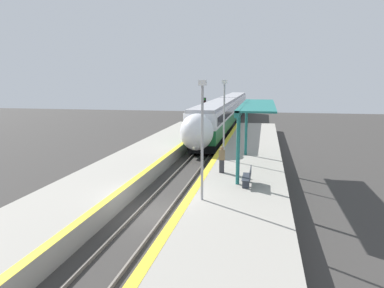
{
  "coord_description": "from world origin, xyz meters",
  "views": [
    {
      "loc": [
        5.25,
        -16.71,
        6.42
      ],
      "look_at": [
        0.57,
        7.13,
        2.26
      ],
      "focal_mm": 35.0,
      "sensor_mm": 36.0,
      "label": 1
    }
  ],
  "objects_px": {
    "platform_bench": "(248,176)",
    "person_waiting": "(222,159)",
    "train": "(226,111)",
    "lamppost_mid": "(224,115)",
    "railway_signal": "(205,111)",
    "lamppost_near": "(202,133)"
  },
  "relations": [
    {
      "from": "person_waiting",
      "to": "train",
      "type": "bearing_deg",
      "value": 95.45
    },
    {
      "from": "train",
      "to": "person_waiting",
      "type": "distance_m",
      "value": 29.33
    },
    {
      "from": "lamppost_mid",
      "to": "person_waiting",
      "type": "bearing_deg",
      "value": -85.29
    },
    {
      "from": "railway_signal",
      "to": "lamppost_near",
      "type": "xyz_separation_m",
      "value": [
        4.7,
        -29.95,
        1.45
      ]
    },
    {
      "from": "train",
      "to": "lamppost_mid",
      "type": "bearing_deg",
      "value": -84.45
    },
    {
      "from": "railway_signal",
      "to": "lamppost_mid",
      "type": "relative_size",
      "value": 0.77
    },
    {
      "from": "platform_bench",
      "to": "railway_signal",
      "type": "xyz_separation_m",
      "value": [
        -6.7,
        27.05,
        1.2
      ]
    },
    {
      "from": "train",
      "to": "railway_signal",
      "type": "xyz_separation_m",
      "value": [
        -2.22,
        -4.58,
        0.31
      ]
    },
    {
      "from": "person_waiting",
      "to": "lamppost_mid",
      "type": "relative_size",
      "value": 0.29
    },
    {
      "from": "lamppost_near",
      "to": "lamppost_mid",
      "type": "height_order",
      "value": "same"
    },
    {
      "from": "platform_bench",
      "to": "lamppost_mid",
      "type": "bearing_deg",
      "value": 108.01
    },
    {
      "from": "person_waiting",
      "to": "railway_signal",
      "type": "height_order",
      "value": "railway_signal"
    },
    {
      "from": "train",
      "to": "lamppost_near",
      "type": "xyz_separation_m",
      "value": [
        2.48,
        -34.54,
        1.76
      ]
    },
    {
      "from": "lamppost_near",
      "to": "railway_signal",
      "type": "bearing_deg",
      "value": 98.93
    },
    {
      "from": "train",
      "to": "lamppost_mid",
      "type": "distance_m",
      "value": 25.69
    },
    {
      "from": "railway_signal",
      "to": "lamppost_near",
      "type": "relative_size",
      "value": 0.77
    },
    {
      "from": "platform_bench",
      "to": "person_waiting",
      "type": "distance_m",
      "value": 2.98
    },
    {
      "from": "person_waiting",
      "to": "lamppost_near",
      "type": "height_order",
      "value": "lamppost_near"
    },
    {
      "from": "train",
      "to": "platform_bench",
      "type": "height_order",
      "value": "train"
    },
    {
      "from": "train",
      "to": "lamppost_near",
      "type": "relative_size",
      "value": 8.74
    },
    {
      "from": "train",
      "to": "lamppost_mid",
      "type": "height_order",
      "value": "lamppost_mid"
    },
    {
      "from": "person_waiting",
      "to": "railway_signal",
      "type": "xyz_separation_m",
      "value": [
        -5.01,
        24.62,
        0.86
      ]
    }
  ]
}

